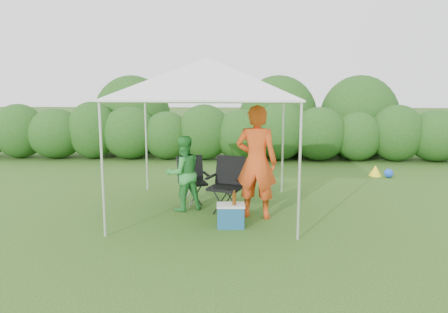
{
  "coord_description": "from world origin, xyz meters",
  "views": [
    {
      "loc": [
        0.68,
        -7.44,
        2.39
      ],
      "look_at": [
        0.3,
        0.4,
        1.05
      ],
      "focal_mm": 35.0,
      "sensor_mm": 36.0,
      "label": 1
    }
  ],
  "objects_px": {
    "canopy": "(208,78)",
    "cooler": "(231,215)",
    "chair_right": "(227,180)",
    "woman": "(183,173)",
    "man": "(256,162)",
    "chair_left": "(192,176)"
  },
  "relations": [
    {
      "from": "chair_left",
      "to": "canopy",
      "type": "bearing_deg",
      "value": -75.89
    },
    {
      "from": "man",
      "to": "cooler",
      "type": "bearing_deg",
      "value": 65.41
    },
    {
      "from": "chair_left",
      "to": "cooler",
      "type": "bearing_deg",
      "value": -81.11
    },
    {
      "from": "chair_left",
      "to": "man",
      "type": "relative_size",
      "value": 0.46
    },
    {
      "from": "canopy",
      "to": "chair_left",
      "type": "relative_size",
      "value": 3.34
    },
    {
      "from": "man",
      "to": "woman",
      "type": "relative_size",
      "value": 1.42
    },
    {
      "from": "cooler",
      "to": "woman",
      "type": "bearing_deg",
      "value": 130.94
    },
    {
      "from": "man",
      "to": "woman",
      "type": "xyz_separation_m",
      "value": [
        -1.35,
        0.38,
        -0.3
      ]
    },
    {
      "from": "canopy",
      "to": "man",
      "type": "relative_size",
      "value": 1.54
    },
    {
      "from": "cooler",
      "to": "man",
      "type": "bearing_deg",
      "value": 49.59
    },
    {
      "from": "chair_left",
      "to": "man",
      "type": "bearing_deg",
      "value": -56.53
    },
    {
      "from": "canopy",
      "to": "chair_right",
      "type": "distance_m",
      "value": 1.92
    },
    {
      "from": "woman",
      "to": "man",
      "type": "bearing_deg",
      "value": 135.27
    },
    {
      "from": "chair_right",
      "to": "cooler",
      "type": "height_order",
      "value": "chair_right"
    },
    {
      "from": "canopy",
      "to": "cooler",
      "type": "distance_m",
      "value": 2.5
    },
    {
      "from": "woman",
      "to": "cooler",
      "type": "relative_size",
      "value": 2.94
    },
    {
      "from": "man",
      "to": "cooler",
      "type": "height_order",
      "value": "man"
    },
    {
      "from": "canopy",
      "to": "cooler",
      "type": "height_order",
      "value": "canopy"
    },
    {
      "from": "chair_left",
      "to": "woman",
      "type": "distance_m",
      "value": 0.59
    },
    {
      "from": "chair_right",
      "to": "man",
      "type": "height_order",
      "value": "man"
    },
    {
      "from": "canopy",
      "to": "woman",
      "type": "xyz_separation_m",
      "value": [
        -0.47,
        0.0,
        -1.76
      ]
    },
    {
      "from": "canopy",
      "to": "woman",
      "type": "relative_size",
      "value": 2.19
    }
  ]
}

